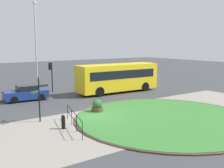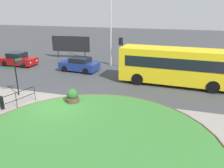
{
  "view_description": "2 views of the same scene",
  "coord_description": "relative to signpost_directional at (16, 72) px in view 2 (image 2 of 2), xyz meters",
  "views": [
    {
      "loc": [
        -10.17,
        -16.2,
        5.35
      ],
      "look_at": [
        2.81,
        2.16,
        1.91
      ],
      "focal_mm": 43.2,
      "sensor_mm": 36.0,
      "label": 1
    },
    {
      "loc": [
        7.44,
        -11.68,
        6.25
      ],
      "look_at": [
        3.1,
        2.29,
        1.24
      ],
      "focal_mm": 35.89,
      "sensor_mm": 36.0,
      "label": 2
    }
  ],
  "objects": [
    {
      "name": "railing_grass_edge",
      "position": [
        1.22,
        -2.65,
        -1.09
      ],
      "size": [
        1.21,
        4.28,
        1.07
      ],
      "rotation": [
        0.0,
        0.0,
        4.44
      ],
      "color": "black",
      "rests_on": "ground"
    },
    {
      "name": "car_far_lane",
      "position": [
        1.47,
        7.55,
        -1.12
      ],
      "size": [
        4.06,
        2.14,
        1.44
      ],
      "rotation": [
        0.0,
        0.0,
        3.06
      ],
      "color": "navy",
      "rests_on": "ground"
    },
    {
      "name": "signpost_directional",
      "position": [
        0.0,
        0.0,
        0.0
      ],
      "size": [
        1.34,
        0.83,
        3.06
      ],
      "color": "black",
      "rests_on": "ground"
    },
    {
      "name": "lamppost_tall",
      "position": [
        3.8,
        10.91,
        3.33
      ],
      "size": [
        0.32,
        0.32,
        9.66
      ],
      "color": "#B7B7BC",
      "rests_on": "ground"
    },
    {
      "name": "bus_yellow",
      "position": [
        11.02,
        6.01,
        -0.14
      ],
      "size": [
        9.32,
        2.82,
        3.07
      ],
      "rotation": [
        0.0,
        0.0,
        -0.04
      ],
      "color": "yellow",
      "rests_on": "ground"
    },
    {
      "name": "planter_near_signpost",
      "position": [
        4.53,
        -0.13,
        -1.33
      ],
      "size": [
        0.9,
        0.9,
        1.04
      ],
      "color": "brown",
      "rests_on": "ground"
    },
    {
      "name": "billboard_left",
      "position": [
        -2.21,
        12.92,
        0.03
      ],
      "size": [
        5.01,
        0.63,
        2.83
      ],
      "rotation": [
        0.0,
        0.0,
        0.1
      ],
      "color": "black",
      "rests_on": "ground"
    },
    {
      "name": "grass_kerb_ring",
      "position": [
        7.53,
        -4.39,
        -1.74
      ],
      "size": [
        12.9,
        12.9,
        0.11
      ],
      "primitive_type": "torus",
      "color": "brown",
      "rests_on": "ground"
    },
    {
      "name": "ground",
      "position": [
        3.89,
        -1.21,
        -1.79
      ],
      "size": [
        120.0,
        120.0,
        0.0
      ],
      "primitive_type": "plane",
      "color": "#3D3F42"
    },
    {
      "name": "bollard_foreground",
      "position": [
        0.62,
        -2.36,
        -1.32
      ],
      "size": [
        0.24,
        0.24,
        0.92
      ],
      "color": "black",
      "rests_on": "ground"
    },
    {
      "name": "sidewalk_paving",
      "position": [
        3.89,
        -3.12,
        -1.78
      ],
      "size": [
        32.0,
        8.19,
        0.02
      ],
      "primitive_type": "cube",
      "color": "gray",
      "rests_on": "ground"
    },
    {
      "name": "car_trailing",
      "position": [
        -6.18,
        7.69,
        -1.12
      ],
      "size": [
        3.96,
        1.95,
        1.48
      ],
      "rotation": [
        0.0,
        0.0,
        0.01
      ],
      "color": "maroon",
      "rests_on": "ground"
    },
    {
      "name": "grass_island",
      "position": [
        7.53,
        -4.39,
        -1.74
      ],
      "size": [
        12.59,
        12.59,
        0.1
      ],
      "primitive_type": "cylinder",
      "color": "#387A33",
      "rests_on": "ground"
    },
    {
      "name": "traffic_light_near",
      "position": [
        5.12,
        10.31,
        0.59
      ],
      "size": [
        0.48,
        0.31,
        3.24
      ],
      "rotation": [
        0.0,
        0.0,
        3.36
      ],
      "color": "black",
      "rests_on": "ground"
    }
  ]
}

